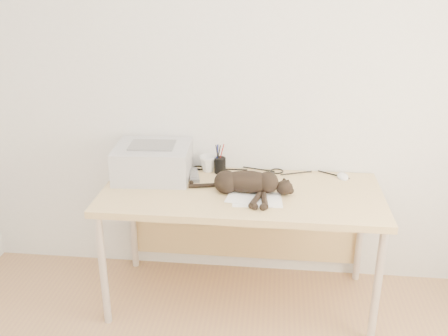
# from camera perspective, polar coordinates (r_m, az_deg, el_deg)

# --- Properties ---
(wall_back) EXTENTS (3.50, 0.00, 3.50)m
(wall_back) POSITION_cam_1_polar(r_m,az_deg,el_deg) (3.02, 2.66, 9.93)
(wall_back) COLOR white
(wall_back) RESTS_ON floor
(desk) EXTENTS (1.60, 0.70, 0.74)m
(desk) POSITION_cam_1_polar(r_m,az_deg,el_deg) (2.99, 2.09, -4.29)
(desk) COLOR #DCBE81
(desk) RESTS_ON floor
(printer) EXTENTS (0.46, 0.40, 0.21)m
(printer) POSITION_cam_1_polar(r_m,az_deg,el_deg) (3.04, -8.11, 0.78)
(printer) COLOR #ADADB2
(printer) RESTS_ON desk
(papers) EXTENTS (0.32, 0.24, 0.01)m
(papers) POSITION_cam_1_polar(r_m,az_deg,el_deg) (2.76, 3.50, -3.51)
(papers) COLOR white
(papers) RESTS_ON desk
(cat) EXTENTS (0.60, 0.28, 0.14)m
(cat) POSITION_cam_1_polar(r_m,az_deg,el_deg) (2.81, 2.42, -1.75)
(cat) COLOR black
(cat) RESTS_ON desk
(mug) EXTENTS (0.15, 0.15, 0.10)m
(mug) POSITION_cam_1_polar(r_m,az_deg,el_deg) (3.11, -1.83, 0.50)
(mug) COLOR white
(mug) RESTS_ON desk
(pen_cup) EXTENTS (0.07, 0.07, 0.18)m
(pen_cup) POSITION_cam_1_polar(r_m,az_deg,el_deg) (3.09, -0.47, 0.35)
(pen_cup) COLOR black
(pen_cup) RESTS_ON desk
(remote_grey) EXTENTS (0.10, 0.21, 0.02)m
(remote_grey) POSITION_cam_1_polar(r_m,az_deg,el_deg) (3.05, -3.49, -0.80)
(remote_grey) COLOR slate
(remote_grey) RESTS_ON desk
(remote_black) EXTENTS (0.07, 0.19, 0.02)m
(remote_black) POSITION_cam_1_polar(r_m,az_deg,el_deg) (3.00, 5.08, -1.27)
(remote_black) COLOR black
(remote_black) RESTS_ON desk
(mouse) EXTENTS (0.08, 0.12, 0.04)m
(mouse) POSITION_cam_1_polar(r_m,az_deg,el_deg) (3.12, 13.44, -0.73)
(mouse) COLOR white
(mouse) RESTS_ON desk
(cable_tangle) EXTENTS (1.36, 0.08, 0.01)m
(cable_tangle) POSITION_cam_1_polar(r_m,az_deg,el_deg) (3.14, 2.42, -0.21)
(cable_tangle) COLOR black
(cable_tangle) RESTS_ON desk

